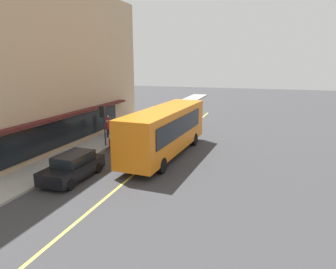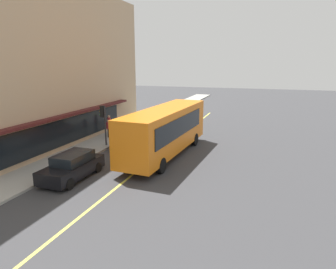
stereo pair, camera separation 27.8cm
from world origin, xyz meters
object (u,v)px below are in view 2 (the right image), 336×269
car_black (72,166)px  traffic_light (103,116)px  bus (166,129)px  pedestrian_waiting (109,123)px  pedestrian_at_corner (108,127)px  car_maroon (132,136)px

car_black → traffic_light: bearing=14.9°
traffic_light → bus: bearing=-96.5°
pedestrian_waiting → traffic_light: bearing=-156.8°
car_black → pedestrian_at_corner: 9.57m
pedestrian_at_corner → traffic_light: bearing=-158.1°
traffic_light → pedestrian_waiting: bearing=23.2°
car_black → bus: bearing=-31.5°
bus → pedestrian_at_corner: (3.06, 6.50, -0.89)m
traffic_light → pedestrian_at_corner: 2.99m
car_maroon → bus: bearing=-117.7°
car_maroon → pedestrian_waiting: bearing=56.6°
bus → pedestrian_waiting: bearing=59.5°
traffic_light → pedestrian_waiting: (3.52, 1.51, -1.31)m
traffic_light → pedestrian_waiting: size_ratio=1.79×
car_black → pedestrian_at_corner: size_ratio=2.72×
traffic_light → car_maroon: (1.26, -1.92, -1.79)m
traffic_light → pedestrian_waiting: traffic_light is taller
bus → pedestrian_at_corner: bus is taller
traffic_light → car_black: traffic_light is taller
traffic_light → car_black: size_ratio=0.74×
traffic_light → pedestrian_at_corner: (2.43, 0.98, -1.44)m
car_black → pedestrian_waiting: (10.23, 3.30, 0.49)m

